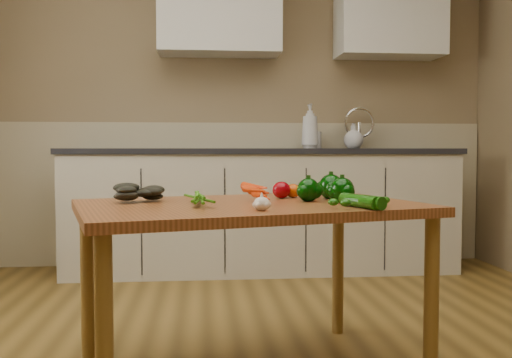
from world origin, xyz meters
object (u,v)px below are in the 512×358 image
object	(u,v)px
soap_bottle_b	(315,136)
tomato_c	(313,189)
soap_bottle_a	(310,126)
soap_bottle_c	(354,136)
garlic_bulb	(262,204)
table	(249,222)
pepper_a	(308,190)
pepper_b	(331,187)
tomato_b	(293,191)
zucchini_b	(365,202)
zucchini_a	(360,201)
carrot_bunch	(239,195)
leafy_greens	(141,191)
pepper_c	(342,190)
tomato_a	(281,190)

from	to	relation	value
soap_bottle_b	tomato_c	bearing A→B (deg)	7.44
soap_bottle_a	soap_bottle_c	distance (m)	0.36
soap_bottle_b	garlic_bulb	world-z (taller)	soap_bottle_b
table	garlic_bulb	xyz separation A→B (m)	(0.02, -0.28, 0.10)
pepper_a	pepper_b	bearing A→B (deg)	40.36
soap_bottle_b	table	bearing A→B (deg)	1.18
tomato_b	zucchini_b	xyz separation A→B (m)	(0.18, -0.46, -0.01)
soap_bottle_b	pepper_b	xyz separation A→B (m)	(-0.33, -1.98, -0.26)
pepper_b	zucchini_a	xyz separation A→B (m)	(0.02, -0.35, -0.03)
tomato_b	zucchini_b	bearing A→B (deg)	-68.21
carrot_bunch	leafy_greens	world-z (taller)	leafy_greens
leafy_greens	soap_bottle_a	bearing A→B (deg)	61.83
soap_bottle_b	pepper_c	bearing A→B (deg)	10.49
leafy_greens	carrot_bunch	bearing A→B (deg)	-10.83
soap_bottle_b	pepper_c	world-z (taller)	soap_bottle_b
leafy_greens	pepper_a	distance (m)	0.66
pepper_a	soap_bottle_b	bearing A→B (deg)	77.99
carrot_bunch	soap_bottle_a	bearing A→B (deg)	56.90
zucchini_b	pepper_b	bearing A→B (deg)	95.14
zucchini_a	carrot_bunch	bearing A→B (deg)	152.82
table	leafy_greens	distance (m)	0.45
leafy_greens	tomato_b	distance (m)	0.64
soap_bottle_c	garlic_bulb	bearing A→B (deg)	-97.80
leafy_greens	soap_bottle_c	bearing A→B (deg)	55.12
carrot_bunch	pepper_c	world-z (taller)	pepper_c
table	pepper_b	size ratio (longest dim) A/B	14.18
soap_bottle_c	tomato_c	bearing A→B (deg)	-96.01
tomato_a	soap_bottle_c	bearing A→B (deg)	66.52
tomato_a	carrot_bunch	bearing A→B (deg)	-135.38
pepper_b	tomato_b	size ratio (longest dim) A/B	1.58
pepper_b	zucchini_a	bearing A→B (deg)	-86.17
table	zucchini_b	distance (m)	0.47
table	zucchini_a	bearing A→B (deg)	-43.93
carrot_bunch	pepper_c	bearing A→B (deg)	-18.76
soap_bottle_a	pepper_c	bearing A→B (deg)	80.59
carrot_bunch	soap_bottle_b	bearing A→B (deg)	56.21
leafy_greens	tomato_a	xyz separation A→B (m)	(0.57, 0.12, -0.01)
pepper_a	zucchini_a	size ratio (longest dim) A/B	0.42
table	soap_bottle_c	bearing A→B (deg)	49.93
pepper_a	soap_bottle_a	bearing A→B (deg)	79.08
soap_bottle_a	table	bearing A→B (deg)	70.77
leafy_greens	zucchini_a	bearing A→B (deg)	-19.77
tomato_a	zucchini_a	distance (m)	0.46
tomato_c	soap_bottle_a	bearing A→B (deg)	79.67
carrot_bunch	pepper_c	xyz separation A→B (m)	(0.40, -0.03, 0.02)
garlic_bulb	soap_bottle_c	bearing A→B (deg)	68.04
soap_bottle_c	zucchini_a	xyz separation A→B (m)	(-0.59, -2.28, -0.29)
soap_bottle_a	garlic_bulb	distance (m)	2.42
pepper_c	pepper_a	bearing A→B (deg)	150.40
soap_bottle_a	pepper_c	distance (m)	2.09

